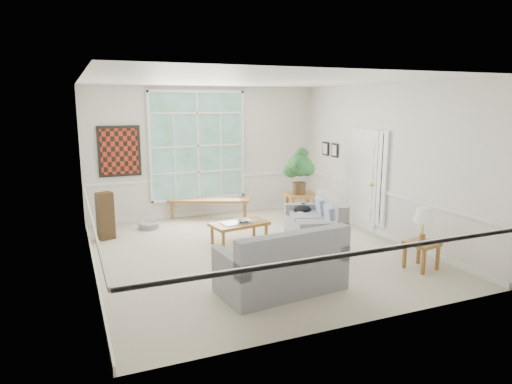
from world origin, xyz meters
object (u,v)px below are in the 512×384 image
loveseat_front (281,258)px  coffee_table (239,233)px  loveseat_right (314,221)px  end_table (300,207)px  side_table (421,255)px

loveseat_front → coffee_table: (0.24, 2.32, -0.27)m
loveseat_right → end_table: size_ratio=2.62×
loveseat_right → loveseat_front: loveseat_front is taller
loveseat_right → side_table: bearing=-46.0°
loveseat_front → coffee_table: 2.35m
loveseat_front → end_table: 3.98m
loveseat_right → side_table: loveseat_right is taller
loveseat_front → side_table: 2.46m
coffee_table → end_table: (1.87, 1.04, 0.11)m
coffee_table → side_table: (2.20, -2.44, 0.03)m
loveseat_front → side_table: (2.44, -0.12, -0.24)m
loveseat_front → loveseat_right: bearing=42.3°
loveseat_front → end_table: loveseat_front is taller
coffee_table → end_table: size_ratio=1.71×
loveseat_right → end_table: bearing=86.5°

